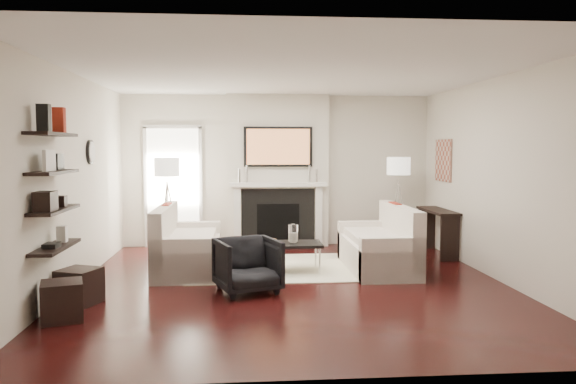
{
  "coord_description": "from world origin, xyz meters",
  "views": [
    {
      "loc": [
        -0.63,
        -7.1,
        1.75
      ],
      "look_at": [
        0.0,
        0.6,
        1.15
      ],
      "focal_mm": 35.0,
      "sensor_mm": 36.0,
      "label": 1
    }
  ],
  "objects": [
    {
      "name": "candlestick_l_tall",
      "position": [
        -0.55,
        2.7,
        1.3
      ],
      "size": [
        0.04,
        0.04,
        0.3
      ],
      "primitive_type": "cylinder",
      "color": "silver",
      "rests_on": "mantel_shelf"
    },
    {
      "name": "decor_wine_rack",
      "position": [
        -2.62,
        -1.27,
        1.22
      ],
      "size": [
        0.18,
        0.25,
        0.2
      ],
      "primitive_type": "cube",
      "color": "black",
      "rests_on": "shelf_lower"
    },
    {
      "name": "coffee_leg_se",
      "position": [
        0.43,
        0.93,
        0.19
      ],
      "size": [
        0.02,
        0.02,
        0.38
      ],
      "primitive_type": "cylinder",
      "color": "silver",
      "rests_on": "floor"
    },
    {
      "name": "wall_art",
      "position": [
        2.73,
        2.05,
        1.55
      ],
      "size": [
        0.03,
        0.7,
        0.7
      ],
      "primitive_type": "cube",
      "color": "#9D654E",
      "rests_on": "wall_right"
    },
    {
      "name": "pillow_right_orange",
      "position": [
        1.65,
        1.09,
        0.73
      ],
      "size": [
        0.1,
        0.42,
        0.42
      ],
      "primitive_type": "cube",
      "color": "maroon",
      "rests_on": "loveseat_right_cushion"
    },
    {
      "name": "loveseat_left_cushion",
      "position": [
        -1.36,
        0.94,
        0.47
      ],
      "size": [
        0.63,
        1.44,
        0.1
      ],
      "primitive_type": "cube",
      "color": "silver",
      "rests_on": "loveseat_left_base"
    },
    {
      "name": "hurricane_glass",
      "position": [
        0.08,
        0.71,
        0.56
      ],
      "size": [
        0.14,
        0.14,
        0.24
      ],
      "primitive_type": "cylinder",
      "color": "white",
      "rests_on": "coffee_table"
    },
    {
      "name": "decor_books",
      "position": [
        -2.62,
        -1.13,
        0.74
      ],
      "size": [
        0.14,
        0.2,
        0.05
      ],
      "primitive_type": "cube",
      "color": "black",
      "rests_on": "shelf_bottom"
    },
    {
      "name": "lamp_right_leg_a",
      "position": [
        2.16,
        2.34,
        0.6
      ],
      "size": [
        0.25,
        0.02,
        1.23
      ],
      "primitive_type": "cylinder",
      "rotation": [
        0.18,
        0.0,
        4.71
      ],
      "color": "silver",
      "rests_on": "floor"
    },
    {
      "name": "lamp_right_shade",
      "position": [
        2.05,
        2.34,
        1.45
      ],
      "size": [
        0.4,
        0.4,
        0.3
      ],
      "primitive_type": "cylinder",
      "color": "white",
      "rests_on": "lamp_right_post"
    },
    {
      "name": "coffee_table",
      "position": [
        -0.07,
        0.71,
        0.4
      ],
      "size": [
        1.1,
        0.55,
        0.04
      ],
      "primitive_type": "cube",
      "color": "black",
      "rests_on": "floor"
    },
    {
      "name": "lamp_right_post",
      "position": [
        2.05,
        2.34,
        0.6
      ],
      "size": [
        0.02,
        0.02,
        1.2
      ],
      "primitive_type": "cylinder",
      "color": "silver",
      "rests_on": "floor"
    },
    {
      "name": "decor_magfile_b",
      "position": [
        -2.62,
        -0.75,
        2.06
      ],
      "size": [
        0.12,
        0.1,
        0.28
      ],
      "primitive_type": "cube",
      "color": "maroon",
      "rests_on": "shelf_top"
    },
    {
      "name": "rug",
      "position": [
        -0.09,
        1.01,
        0.01
      ],
      "size": [
        2.6,
        2.0,
        0.01
      ],
      "primitive_type": "cube",
      "color": "#EEE5C3",
      "rests_on": "floor"
    },
    {
      "name": "decor_frame_b",
      "position": [
        -2.62,
        -0.79,
        1.61
      ],
      "size": [
        0.04,
        0.22,
        0.18
      ],
      "primitive_type": "cube",
      "color": "black",
      "rests_on": "shelf_upper"
    },
    {
      "name": "candlestick_r_short",
      "position": [
        0.68,
        2.7,
        1.27
      ],
      "size": [
        0.04,
        0.04,
        0.24
      ],
      "primitive_type": "cylinder",
      "color": "silver",
      "rests_on": "mantel_shelf"
    },
    {
      "name": "clock_face",
      "position": [
        -2.71,
        0.9,
        1.7
      ],
      "size": [
        0.01,
        0.29,
        0.29
      ],
      "primitive_type": "cylinder",
      "rotation": [
        0.0,
        1.57,
        0.0
      ],
      "color": "white",
      "rests_on": "clock_rim"
    },
    {
      "name": "lamp_left_post",
      "position": [
        -1.85,
        2.13,
        0.6
      ],
      "size": [
        0.02,
        0.02,
        1.2
      ],
      "primitive_type": "cylinder",
      "color": "silver",
      "rests_on": "floor"
    },
    {
      "name": "door_trim_l",
      "position": [
        -2.33,
        2.96,
        1.05
      ],
      "size": [
        0.06,
        0.06,
        2.16
      ],
      "primitive_type": "cube",
      "color": "white",
      "rests_on": "floor"
    },
    {
      "name": "pillow_left_charcoal",
      "position": [
        -1.74,
        0.64,
        0.72
      ],
      "size": [
        0.1,
        0.4,
        0.4
      ],
      "primitive_type": "cube",
      "color": "black",
      "rests_on": "loveseat_left_cushion"
    },
    {
      "name": "candlestick_r_tall",
      "position": [
        0.55,
        2.7,
        1.3
      ],
      "size": [
        0.04,
        0.04,
        0.3
      ],
      "primitive_type": "cylinder",
      "color": "silver",
      "rests_on": "mantel_shelf"
    },
    {
      "name": "firebox",
      "position": [
        0.0,
        2.73,
        0.45
      ],
      "size": [
        0.75,
        0.02,
        0.65
      ],
      "primitive_type": "cube",
      "color": "black",
      "rests_on": "floor"
    },
    {
      "name": "ottoman_far",
      "position": [
        -2.47,
        -1.32,
        0.2
      ],
      "size": [
        0.5,
        0.5,
        0.4
      ],
      "primitive_type": "cube",
      "rotation": [
        0.0,
        0.0,
        0.29
      ],
      "color": "black",
      "rests_on": "floor"
    },
    {
      "name": "chimney_breast",
      "position": [
        0.0,
        2.88,
        1.35
      ],
      "size": [
        1.8,
        0.25,
        2.7
      ],
      "primitive_type": "cube",
      "color": "silver",
      "rests_on": "floor"
    },
    {
      "name": "lamp_left_leg_b",
      "position": [
        -1.91,
        2.23,
        0.6
      ],
      "size": [
        0.14,
        0.22,
        1.23
      ],
      "primitive_type": "cylinder",
      "rotation": [
        0.18,
        0.0,
        0.52
      ],
      "color": "silver",
      "rests_on": "floor"
    },
    {
      "name": "decor_magfile_a",
      "position": [
        -2.62,
        -1.23,
        2.06
      ],
      "size": [
        0.12,
        0.1,
        0.28
      ],
      "primitive_type": "cube",
      "color": "black",
      "rests_on": "shelf_top"
    },
    {
      "name": "ottoman_near",
      "position": [
        -2.47,
        -0.71,
        0.2
      ],
      "size": [
        0.52,
        0.52,
        0.4
      ],
      "primitive_type": "cube",
      "rotation": [
        0.0,
        0.0,
        -0.38
      ],
      "color": "black",
      "rests_on": "floor"
    },
    {
      "name": "shelf_upper",
      "position": [
        -2.62,
        -1.0,
        1.5
      ],
      "size": [
        0.25,
        1.0,
        0.04
      ],
      "primitive_type": "cube",
      "color": "black",
      "rests_on": "wall_left"
    },
    {
      "name": "console_leg_s",
      "position": [
        2.57,
        2.36,
        0.35
      ],
      "size": [
        0.3,
        0.04,
        0.71
      ],
      "primitive_type": "cube",
      "color": "black",
      "rests_on": "floor"
    },
    {
      "name": "door_trim_r",
      "position": [
        -1.37,
        2.96,
        1.05
      ],
      "size": [
        0.06,
        0.06,
        2.16
      ],
      "primitive_type": "cube",
      "color": "white",
      "rests_on": "floor"
    },
    {
      "name": "loveseat_left_arm_s",
      "position": [
        -1.41,
        1.75,
        0.3
      ],
      "size": [
        0.85,
        0.18,
        0.6
      ],
      "primitive_type": "cube",
      "color": "silver",
      "rests_on": "floor"
    },
    {
      "name": "loveseat_right_back",
      "position": [
        1.65,
        0.79,
        0.53
      ],
      "size": [
        0.18,
        1.8,
        0.8
      ],
      "primitive_type": "cube",
      "color": "silver",
      "rests_on": "floor"
    },
    {
      "name": "loveseat_left_base",
      "position": [
        -1.41,
        0.94,
        0.21
      ],
      "size": [
        0.85,
        1.8,
        0.42
      ],
      "primitive_type": "cube",
      "color": "silver",
      "rests_on": "floor"
    },
    {
      "name": "loveseat_left_back",
      "position": [
        -1.74,
        0.94,
        0.53
      ],
      "size": [
        0.18,
        1.8,
        0.8
      ],
      "primitive_type": "cube",
      "color": "silver",
      "rests_on": "floor"
    },
    {
      "name": "loveseat_right_arm_s",
      "position": [
        1.31,
        1.6,
        0.3
      ],
      "size": [
        0.85,
        0.18,
        0.6
      ],
      "primitive_type": "cube",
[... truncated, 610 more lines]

